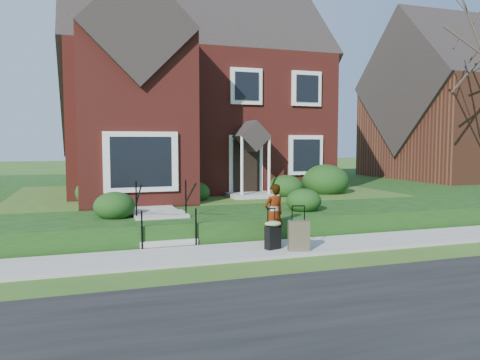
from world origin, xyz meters
name	(u,v)px	position (x,y,z in m)	size (l,w,h in m)	color
ground	(279,250)	(0.00, 0.00, 0.00)	(120.00, 120.00, 0.00)	#2D5119
street	(421,329)	(0.00, -5.00, 0.01)	(60.00, 6.00, 0.01)	black
sidewalk	(279,249)	(0.00, 0.00, 0.04)	(60.00, 1.60, 0.08)	#9E9B93
terrace	(267,189)	(4.00, 10.90, 0.30)	(44.00, 20.00, 0.60)	#14340E
walkway	(148,203)	(-2.50, 5.00, 0.63)	(1.20, 6.00, 0.06)	#9E9B93
main_house	(187,79)	(-0.21, 9.61, 5.26)	(10.40, 10.20, 9.40)	maroon
neighbour_house	(466,95)	(16.00, 11.00, 5.25)	(9.40, 8.00, 9.20)	brown
front_steps	(163,224)	(-2.50, 1.84, 0.47)	(1.40, 2.02, 1.50)	#9E9B93
foundation_shrubs	(255,185)	(1.23, 5.04, 1.11)	(9.99, 5.14, 1.28)	#10330F
woman	(274,214)	(0.01, 0.38, 0.82)	(0.54, 0.36, 1.49)	#999999
suitcase_black	(273,233)	(-0.24, -0.15, 0.45)	(0.48, 0.44, 0.97)	black
suitcase_olive	(299,235)	(0.28, -0.46, 0.43)	(0.54, 0.39, 1.04)	#4C4532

